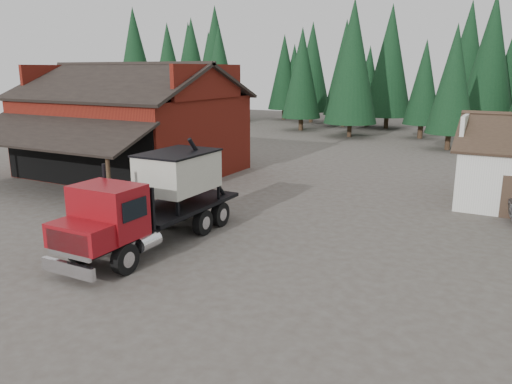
% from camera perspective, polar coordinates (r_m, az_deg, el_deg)
% --- Properties ---
extents(ground, '(120.00, 120.00, 0.00)m').
position_cam_1_polar(ground, '(20.21, -8.94, -5.75)').
color(ground, '#49413A').
rests_on(ground, ground).
extents(red_barn, '(12.80, 13.63, 7.18)m').
position_cam_1_polar(red_barn, '(33.97, -13.90, 6.65)').
color(red_barn, maroon).
rests_on(red_barn, ground).
extents(conifer_backdrop, '(76.00, 16.00, 16.00)m').
position_cam_1_polar(conifer_backdrop, '(58.63, 16.78, 6.72)').
color(conifer_backdrop, black).
rests_on(conifer_backdrop, ground).
extents(near_pine_a, '(4.40, 4.40, 11.40)m').
position_cam_1_polar(near_pine_a, '(54.67, -9.96, 13.34)').
color(near_pine_a, '#382619').
rests_on(near_pine_a, ground).
extents(near_pine_b, '(3.96, 3.96, 10.40)m').
position_cam_1_polar(near_pine_b, '(45.43, 21.64, 11.88)').
color(near_pine_b, '#382619').
rests_on(near_pine_b, ground).
extents(near_pine_d, '(5.28, 5.28, 13.40)m').
position_cam_1_polar(near_pine_d, '(51.51, 10.97, 14.39)').
color(near_pine_d, '#382619').
rests_on(near_pine_d, ground).
extents(feed_truck, '(2.66, 8.87, 4.00)m').
position_cam_1_polar(feed_truck, '(19.78, -11.42, -0.63)').
color(feed_truck, black).
rests_on(feed_truck, ground).
extents(equip_box, '(0.85, 1.19, 0.60)m').
position_cam_1_polar(equip_box, '(21.09, -14.64, -4.34)').
color(equip_box, maroon).
rests_on(equip_box, ground).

